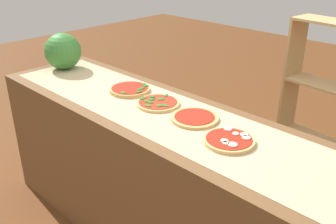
# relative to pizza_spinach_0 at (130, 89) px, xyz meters

# --- Properties ---
(counter) EXTENTS (2.66, 0.69, 0.96)m
(counter) POSITION_rel_pizza_spinach_0_xyz_m (0.43, -0.09, -0.49)
(counter) COLOR brown
(counter) RESTS_ON ground_plane
(parchment_paper) EXTENTS (2.52, 0.54, 0.00)m
(parchment_paper) POSITION_rel_pizza_spinach_0_xyz_m (0.43, -0.09, -0.01)
(parchment_paper) COLOR tan
(parchment_paper) RESTS_ON counter
(pizza_spinach_0) EXTENTS (0.26, 0.26, 0.03)m
(pizza_spinach_0) POSITION_rel_pizza_spinach_0_xyz_m (0.00, 0.00, 0.00)
(pizza_spinach_0) COLOR tan
(pizza_spinach_0) RESTS_ON parchment_paper
(pizza_spinach_1) EXTENTS (0.26, 0.26, 0.02)m
(pizza_spinach_1) POSITION_rel_pizza_spinach_0_xyz_m (0.29, -0.03, -0.00)
(pizza_spinach_1) COLOR #DBB26B
(pizza_spinach_1) RESTS_ON parchment_paper
(pizza_plain_2) EXTENTS (0.27, 0.27, 0.02)m
(pizza_plain_2) POSITION_rel_pizza_spinach_0_xyz_m (0.58, -0.03, -0.00)
(pizza_plain_2) COLOR tan
(pizza_plain_2) RESTS_ON parchment_paper
(pizza_mozzarella_3) EXTENTS (0.25, 0.25, 0.03)m
(pizza_mozzarella_3) POSITION_rel_pizza_spinach_0_xyz_m (0.87, -0.11, -0.00)
(pizza_mozzarella_3) COLOR #DBB26B
(pizza_mozzarella_3) RESTS_ON parchment_paper
(watermelon) EXTENTS (0.27, 0.27, 0.27)m
(watermelon) POSITION_rel_pizza_spinach_0_xyz_m (-0.72, -0.04, 0.12)
(watermelon) COLOR #387A33
(watermelon) RESTS_ON counter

